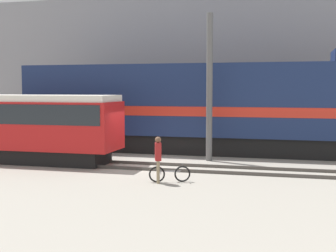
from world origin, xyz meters
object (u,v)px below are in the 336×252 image
at_px(freight_locomotive, 201,107).
at_px(utility_pole_left, 209,88).
at_px(bicycle, 170,174).
at_px(person, 158,155).
at_px(streetcar, 23,124).

height_order(freight_locomotive, utility_pole_left, utility_pole_left).
relative_size(freight_locomotive, bicycle, 13.17).
bearing_deg(person, streetcar, 157.56).
xyz_separation_m(bicycle, person, (-0.37, -0.29, 0.75)).
bearing_deg(streetcar, person, -22.44).
distance_m(bicycle, person, 0.89).
bearing_deg(bicycle, person, -142.30).
height_order(bicycle, person, person).
bearing_deg(freight_locomotive, person, -89.68).
bearing_deg(streetcar, bicycle, -19.70).
distance_m(freight_locomotive, bicycle, 8.53).
bearing_deg(freight_locomotive, streetcar, -144.82).
bearing_deg(bicycle, utility_pole_left, 84.57).
height_order(freight_locomotive, bicycle, freight_locomotive).
height_order(streetcar, utility_pole_left, utility_pole_left).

